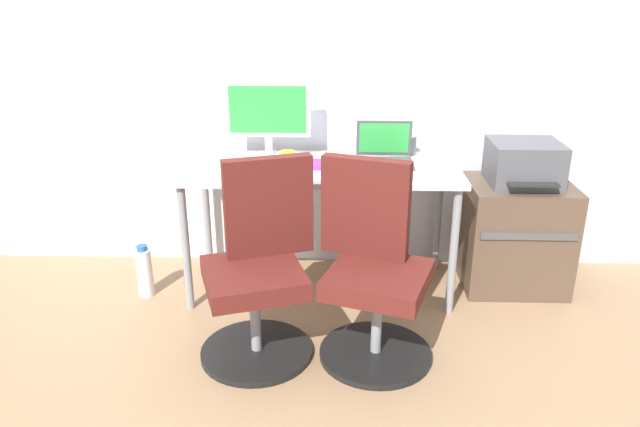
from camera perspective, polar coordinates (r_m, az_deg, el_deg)
ground_plane at (r=3.59m, az=0.02°, el=-6.94°), size 5.28×5.28×0.00m
back_wall at (r=3.59m, az=0.23°, el=14.90°), size 4.40×0.04×2.60m
desk at (r=3.33m, az=0.03°, el=3.30°), size 1.52×0.63×0.74m
office_chair_left at (r=2.85m, az=-5.76°, el=-5.38°), size 0.56×0.56×0.94m
office_chair_right at (r=2.83m, az=5.06°, el=-5.53°), size 0.56×0.56×0.94m
side_cabinet at (r=3.67m, az=18.00°, el=-1.94°), size 0.58×0.49×0.63m
printer at (r=3.53m, az=18.79°, el=4.54°), size 0.38×0.40×0.24m
water_bottle_on_floor at (r=3.58m, az=-16.31°, el=-5.33°), size 0.09×0.09×0.31m
desktop_monitor at (r=3.44m, az=-4.97°, el=9.39°), size 0.48×0.18×0.43m
open_laptop at (r=3.37m, az=6.13°, el=5.72°), size 0.31×0.27×0.23m
keyboard_by_monitor at (r=3.10m, az=-5.83°, el=3.47°), size 0.34×0.12×0.02m
keyboard_by_laptop at (r=3.09m, az=5.90°, el=3.41°), size 0.34×0.12×0.02m
mouse_by_monitor at (r=3.28m, az=-5.87°, el=4.57°), size 0.06×0.10×0.03m
mouse_by_laptop at (r=3.07m, az=1.09°, el=3.52°), size 0.06×0.10×0.03m
coffee_mug at (r=3.27m, az=-3.10°, el=5.16°), size 0.08×0.08×0.09m
pen_cup at (r=3.56m, az=8.56°, el=6.40°), size 0.07×0.07×0.10m
notebook at (r=3.29m, az=0.76°, el=4.68°), size 0.21×0.15×0.03m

